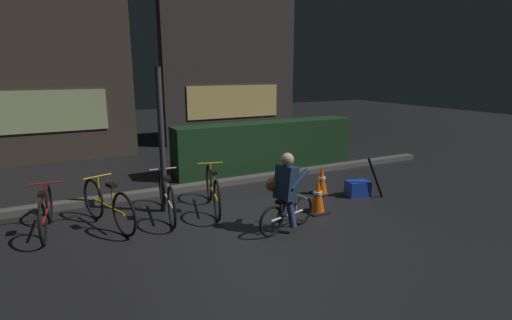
% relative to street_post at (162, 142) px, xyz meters
% --- Properties ---
extents(ground_plane, '(40.00, 40.00, 0.00)m').
position_rel_street_post_xyz_m(ground_plane, '(1.31, -1.20, -1.26)').
color(ground_plane, black).
extents(sidewalk_curb, '(12.00, 0.24, 0.12)m').
position_rel_street_post_xyz_m(sidewalk_curb, '(1.31, 1.00, -1.20)').
color(sidewalk_curb, '#56544F').
rests_on(sidewalk_curb, ground).
extents(hedge_row, '(4.80, 0.70, 1.19)m').
position_rel_street_post_xyz_m(hedge_row, '(3.11, 1.90, -0.66)').
color(hedge_row, '#19381C').
rests_on(hedge_row, ground).
extents(storefront_left, '(5.21, 0.54, 4.81)m').
position_rel_street_post_xyz_m(storefront_left, '(-2.11, 5.30, 1.14)').
color(storefront_left, '#42382D').
rests_on(storefront_left, ground).
extents(storefront_right, '(4.80, 0.54, 5.07)m').
position_rel_street_post_xyz_m(storefront_right, '(3.94, 6.00, 1.26)').
color(storefront_right, '#383330').
rests_on(storefront_right, ground).
extents(street_post, '(0.10, 0.10, 2.51)m').
position_rel_street_post_xyz_m(street_post, '(0.00, 0.00, 0.00)').
color(street_post, '#2D2D33').
rests_on(street_post, ground).
extents(parked_bike_leftmost, '(0.46, 1.58, 0.73)m').
position_rel_street_post_xyz_m(parked_bike_leftmost, '(-1.86, -0.07, -0.92)').
color(parked_bike_leftmost, black).
rests_on(parked_bike_leftmost, ground).
extents(parked_bike_left_mid, '(0.62, 1.65, 0.80)m').
position_rel_street_post_xyz_m(parked_bike_left_mid, '(-0.98, -0.29, -0.90)').
color(parked_bike_left_mid, black).
rests_on(parked_bike_left_mid, ground).
extents(parked_bike_center_left, '(0.46, 1.72, 0.79)m').
position_rel_street_post_xyz_m(parked_bike_center_left, '(-0.04, -0.28, -0.90)').
color(parked_bike_center_left, black).
rests_on(parked_bike_center_left, ground).
extents(parked_bike_center_right, '(0.52, 1.72, 0.81)m').
position_rel_street_post_xyz_m(parked_bike_center_right, '(0.79, -0.32, -0.89)').
color(parked_bike_center_right, black).
rests_on(parked_bike_center_right, ground).
extents(traffic_cone_near, '(0.36, 0.36, 0.64)m').
position_rel_street_post_xyz_m(traffic_cone_near, '(2.37, -1.30, -0.95)').
color(traffic_cone_near, black).
rests_on(traffic_cone_near, ground).
extents(traffic_cone_far, '(0.36, 0.36, 0.59)m').
position_rel_street_post_xyz_m(traffic_cone_far, '(3.06, -0.49, -0.97)').
color(traffic_cone_far, black).
rests_on(traffic_cone_far, ground).
extents(blue_crate, '(0.50, 0.41, 0.30)m').
position_rel_street_post_xyz_m(blue_crate, '(3.65, -0.90, -1.11)').
color(blue_crate, '#193DB7').
rests_on(blue_crate, ground).
extents(cyclist, '(1.16, 0.50, 1.25)m').
position_rel_street_post_xyz_m(cyclist, '(1.45, -1.70, -0.63)').
color(cyclist, black).
rests_on(cyclist, ground).
extents(closed_umbrella, '(0.37, 0.18, 0.80)m').
position_rel_street_post_xyz_m(closed_umbrella, '(3.86, -1.15, -0.86)').
color(closed_umbrella, black).
rests_on(closed_umbrella, ground).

